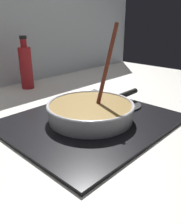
% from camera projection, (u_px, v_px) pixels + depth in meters
% --- Properties ---
extents(ground, '(2.40, 1.60, 0.04)m').
position_uv_depth(ground, '(96.00, 155.00, 0.66)').
color(ground, beige).
extents(hob_plate, '(0.56, 0.48, 0.01)m').
position_uv_depth(hob_plate, '(90.00, 121.00, 0.81)').
color(hob_plate, black).
rests_on(hob_plate, ground).
extents(burner_ring, '(0.19, 0.19, 0.01)m').
position_uv_depth(burner_ring, '(90.00, 118.00, 0.81)').
color(burner_ring, '#592D0C').
rests_on(burner_ring, hob_plate).
extents(spare_burner, '(0.15, 0.15, 0.01)m').
position_uv_depth(spare_burner, '(123.00, 105.00, 0.94)').
color(spare_burner, '#262628').
rests_on(spare_burner, hob_plate).
extents(cooking_pan, '(0.43, 0.30, 0.32)m').
position_uv_depth(cooking_pan, '(91.00, 110.00, 0.80)').
color(cooking_pan, silver).
rests_on(cooking_pan, hob_plate).
extents(sauce_bottle, '(0.06, 0.06, 0.26)m').
position_uv_depth(sauce_bottle, '(26.00, 67.00, 1.17)').
color(sauce_bottle, red).
rests_on(sauce_bottle, ground).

